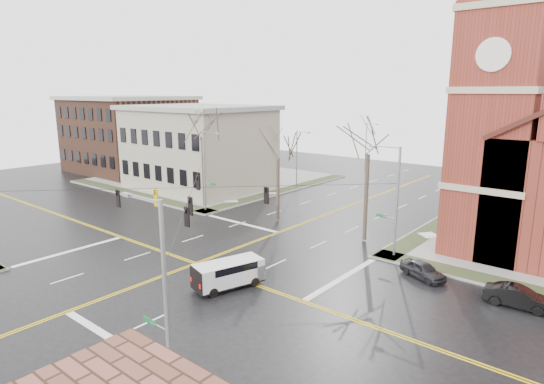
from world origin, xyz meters
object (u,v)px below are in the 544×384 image
Objects in this scene: streetlight_north_b at (367,144)px; cargo_van at (231,272)px; signal_pole_ne at (395,198)px; parked_car_a at (423,270)px; tree_ne at (368,148)px; signal_pole_nw at (205,169)px; tree_nw_near at (278,155)px; tree_nw_far at (202,134)px; parked_car_b at (519,297)px; streetlight_north_a at (298,157)px; signal_pole_se at (163,294)px.

streetlight_north_b reaches higher than cargo_van.
signal_pole_ne is 6.32m from parked_car_a.
tree_ne is (18.29, -34.42, 4.04)m from streetlight_north_b.
cargo_van is at bearing -37.73° from signal_pole_nw.
tree_nw_near is at bearing 134.71° from cargo_van.
parked_car_a is 0.38× the size of tree_nw_near.
streetlight_north_b is 39.18m from tree_ne.
cargo_van is 0.44× the size of tree_nw_far.
parked_car_b is 0.42× the size of tree_nw_near.
signal_pole_ne reaches higher than streetlight_north_a.
parked_car_a is (3.70, -2.75, -4.33)m from signal_pole_ne.
streetlight_north_a is at bearing 81.32° from tree_nw_far.
tree_nw_near is (-17.58, 4.85, 6.43)m from parked_car_a.
tree_nw_near is 0.83× the size of tree_ne.
signal_pole_nw reaches higher than streetlight_north_a.
signal_pole_se reaches higher than streetlight_north_b.
tree_ne reaches higher than parked_car_a.
parked_car_a is at bearing -33.18° from tree_ne.
parked_car_b is (6.48, -0.65, 0.05)m from parked_car_a.
cargo_van is at bearing -72.13° from streetlight_north_b.
parked_car_a is 0.89× the size of parked_car_b.
tree_nw_near reaches higher than signal_pole_se.
parked_car_a is (9.78, 10.07, -0.49)m from cargo_van.
tree_ne is at bearing 6.27° from signal_pole_nw.
tree_nw_near reaches higher than signal_pole_nw.
streetlight_north_a reaches higher than parked_car_a.
tree_nw_far is at bearing 78.27° from parked_car_b.
cargo_van is at bearing 115.97° from parked_car_b.
parked_car_a is 0.31× the size of tree_nw_far.
streetlight_north_b is 2.19× the size of parked_car_a.
streetlight_north_a is (-21.97, 16.50, -0.48)m from signal_pole_ne.
tree_ne is at bearing 64.32° from parked_car_b.
signal_pole_ne is 1.12× the size of streetlight_north_a.
cargo_van is 1.29× the size of parked_car_b.
signal_pole_se is at bearing 148.44° from parked_car_b.
signal_pole_ne reaches higher than cargo_van.
tree_nw_far is 1.01× the size of tree_ne.
parked_car_b is at bearing -18.48° from signal_pole_ne.
streetlight_north_b is at bearing 124.96° from cargo_van.
tree_ne is (2.39, 14.90, 7.40)m from cargo_van.
tree_nw_far reaches higher than streetlight_north_b.
streetlight_north_a and streetlight_north_b have the same top height.
streetlight_north_b is (0.00, 20.00, 0.00)m from streetlight_north_a.
tree_nw_near is at bearing -76.76° from streetlight_north_b.
tree_nw_near is at bearing 118.94° from signal_pole_se.
signal_pole_se is 21.04m from parked_car_a.
parked_car_b is at bearing -51.14° from streetlight_north_b.
streetlight_north_a is 0.68× the size of tree_ne.
cargo_van reaches higher than parked_car_b.
signal_pole_ne is 24.61m from tree_nw_far.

